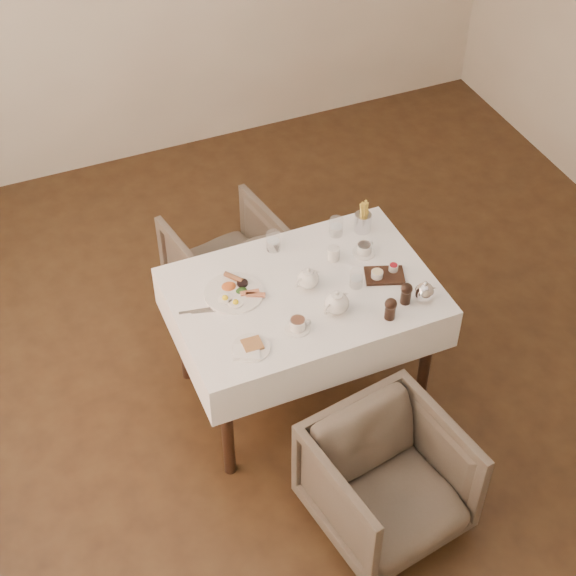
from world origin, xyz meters
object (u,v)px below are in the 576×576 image
(table, at_px, (303,307))
(armchair_near, at_px, (388,481))
(armchair_far, at_px, (227,261))
(breakfast_plate, at_px, (234,292))
(teapot_centre, at_px, (308,277))

(table, bearing_deg, armchair_near, -87.11)
(table, distance_m, armchair_far, 0.93)
(armchair_near, distance_m, breakfast_plate, 1.15)
(breakfast_plate, xyz_separation_m, teapot_centre, (0.35, -0.09, 0.05))
(armchair_near, bearing_deg, armchair_far, 85.64)
(armchair_far, xyz_separation_m, breakfast_plate, (-0.21, -0.74, 0.48))
(teapot_centre, bearing_deg, table, -171.82)
(breakfast_plate, height_order, teapot_centre, teapot_centre)
(table, relative_size, armchair_near, 1.96)
(armchair_near, height_order, breakfast_plate, breakfast_plate)
(table, relative_size, teapot_centre, 8.66)
(armchair_near, relative_size, armchair_far, 1.06)
(armchair_far, relative_size, teapot_centre, 4.18)
(table, xyz_separation_m, armchair_far, (-0.11, 0.85, -0.36))
(table, relative_size, armchair_far, 2.07)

